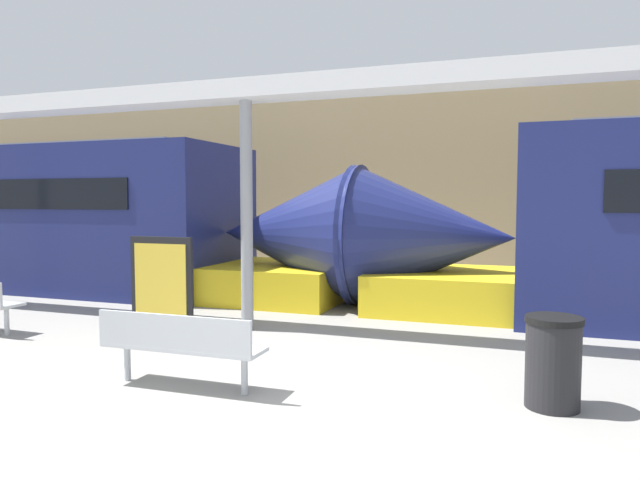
# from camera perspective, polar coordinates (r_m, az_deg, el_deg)

# --- Properties ---
(ground_plane) EXTENTS (60.00, 60.00, 0.00)m
(ground_plane) POSITION_cam_1_polar(r_m,az_deg,el_deg) (5.47, -10.72, -17.12)
(ground_plane) COLOR gray
(station_wall) EXTENTS (56.00, 0.20, 5.00)m
(station_wall) POSITION_cam_1_polar(r_m,az_deg,el_deg) (15.46, 9.82, 5.88)
(station_wall) COLOR tan
(station_wall) RESTS_ON ground_plane
(bench_near) EXTENTS (1.77, 0.46, 0.81)m
(bench_near) POSITION_cam_1_polar(r_m,az_deg,el_deg) (6.16, -13.91, -9.92)
(bench_near) COLOR #ADB2B7
(bench_near) RESTS_ON ground_plane
(trash_bin) EXTENTS (0.53, 0.53, 0.87)m
(trash_bin) POSITION_cam_1_polar(r_m,az_deg,el_deg) (5.93, 22.27, -11.22)
(trash_bin) COLOR black
(trash_bin) RESTS_ON ground_plane
(poster_board) EXTENTS (1.02, 0.07, 1.44)m
(poster_board) POSITION_cam_1_polar(r_m,az_deg,el_deg) (8.63, -15.56, -4.40)
(poster_board) COLOR black
(poster_board) RESTS_ON ground_plane
(support_column_near) EXTENTS (0.19, 0.19, 3.45)m
(support_column_near) POSITION_cam_1_polar(r_m,az_deg,el_deg) (8.66, -7.35, 2.35)
(support_column_near) COLOR gray
(support_column_near) RESTS_ON ground_plane
(canopy_beam) EXTENTS (28.00, 0.60, 0.28)m
(canopy_beam) POSITION_cam_1_polar(r_m,az_deg,el_deg) (8.81, -7.46, 14.56)
(canopy_beam) COLOR silver
(canopy_beam) RESTS_ON support_column_near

